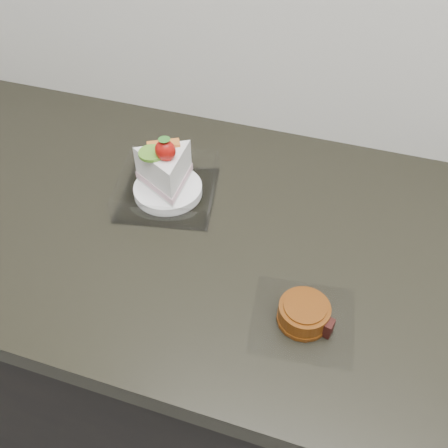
% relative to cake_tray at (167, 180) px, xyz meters
% --- Properties ---
extents(counter, '(2.04, 0.64, 0.90)m').
position_rel_cake_tray_xyz_m(counter, '(0.38, -0.05, -0.48)').
color(counter, black).
rests_on(counter, ground).
extents(cake_tray, '(0.20, 0.20, 0.13)m').
position_rel_cake_tray_xyz_m(cake_tray, '(0.00, 0.00, 0.00)').
color(cake_tray, white).
rests_on(cake_tray, counter).
extents(mooncake_wrap, '(0.16, 0.16, 0.04)m').
position_rel_cake_tray_xyz_m(mooncake_wrap, '(0.29, -0.19, -0.02)').
color(mooncake_wrap, white).
rests_on(mooncake_wrap, counter).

